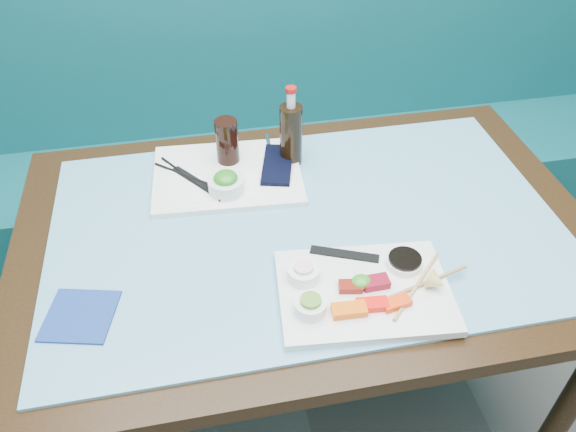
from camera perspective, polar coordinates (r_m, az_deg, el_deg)
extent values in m
cube|color=#0E545A|center=(2.28, -2.57, 2.03)|extent=(3.00, 0.55, 0.45)
cube|color=#0E545A|center=(2.21, -3.88, 15.23)|extent=(3.00, 0.12, 0.95)
cube|color=black|center=(1.38, 1.91, -1.68)|extent=(1.40, 0.90, 0.04)
cylinder|color=black|center=(1.68, 26.72, -16.66)|extent=(0.06, 0.06, 0.71)
cylinder|color=black|center=(1.92, -19.32, -4.78)|extent=(0.06, 0.06, 0.71)
cylinder|color=black|center=(2.07, 16.37, -0.07)|extent=(0.06, 0.06, 0.71)
cube|color=#62A6C5|center=(1.36, 1.93, -0.94)|extent=(1.22, 0.76, 0.01)
cube|color=white|center=(1.21, 7.75, -7.62)|extent=(0.38, 0.29, 0.02)
cube|color=#FF620A|center=(1.15, 6.22, -9.47)|extent=(0.07, 0.04, 0.02)
cube|color=#FE130A|center=(1.16, 8.54, -8.89)|extent=(0.07, 0.04, 0.02)
cube|color=#FF3D0A|center=(1.17, 10.96, -8.66)|extent=(0.06, 0.04, 0.01)
cube|color=maroon|center=(1.19, 6.36, -7.14)|extent=(0.05, 0.04, 0.02)
cube|color=maroon|center=(1.20, 8.90, -6.68)|extent=(0.06, 0.04, 0.02)
ellipsoid|color=#328F21|center=(1.20, 7.47, -6.64)|extent=(0.05, 0.04, 0.02)
cylinder|color=white|center=(1.14, 2.30, -9.14)|extent=(0.07, 0.07, 0.03)
cylinder|color=#5B8E2D|center=(1.13, 2.32, -8.55)|extent=(0.05, 0.05, 0.01)
cylinder|color=white|center=(1.20, 1.57, -5.84)|extent=(0.08, 0.08, 0.03)
cylinder|color=#FADECE|center=(1.19, 1.59, -5.23)|extent=(0.05, 0.05, 0.01)
cylinder|color=white|center=(1.26, 11.74, -4.63)|extent=(0.09, 0.09, 0.02)
cylinder|color=black|center=(1.25, 11.81, -4.27)|extent=(0.08, 0.08, 0.01)
cone|color=#ECD46F|center=(1.21, 14.89, -6.52)|extent=(0.06, 0.06, 0.04)
cube|color=black|center=(1.26, 5.76, -3.87)|extent=(0.15, 0.08, 0.00)
cylinder|color=tan|center=(1.22, 12.97, -6.87)|extent=(0.16, 0.16, 0.01)
cylinder|color=#A2744C|center=(1.22, 13.41, -6.78)|extent=(0.23, 0.07, 0.01)
cube|color=white|center=(1.51, -6.16, 4.17)|extent=(0.41, 0.32, 0.01)
cube|color=white|center=(1.50, -6.18, 4.42)|extent=(0.32, 0.23, 0.00)
cylinder|color=white|center=(1.43, -6.29, 3.16)|extent=(0.10, 0.10, 0.04)
ellipsoid|color=#267D1D|center=(1.42, -6.36, 3.86)|extent=(0.08, 0.08, 0.03)
cylinder|color=black|center=(1.51, -6.21, 7.56)|extent=(0.06, 0.06, 0.12)
cube|color=black|center=(1.51, -1.09, 5.21)|extent=(0.12, 0.19, 0.01)
cylinder|color=silver|center=(1.59, -1.98, 7.34)|extent=(0.02, 0.09, 0.01)
cylinder|color=black|center=(1.49, -9.93, 3.78)|extent=(0.14, 0.22, 0.01)
cylinder|color=black|center=(1.49, -9.62, 3.82)|extent=(0.20, 0.17, 0.01)
cube|color=black|center=(1.49, -9.77, 3.76)|extent=(0.10, 0.12, 0.00)
cylinder|color=black|center=(1.51, 0.30, 8.18)|extent=(0.06, 0.06, 0.17)
cylinder|color=white|center=(1.45, 0.31, 11.75)|extent=(0.03, 0.03, 0.04)
cylinder|color=#B80D0B|center=(1.44, 0.32, 12.71)|extent=(0.03, 0.03, 0.01)
cube|color=navy|center=(1.24, -20.36, -9.47)|extent=(0.16, 0.16, 0.01)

